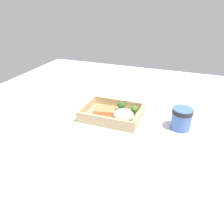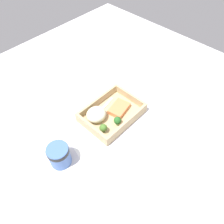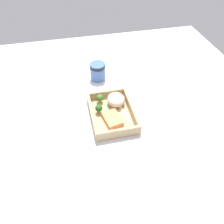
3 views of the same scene
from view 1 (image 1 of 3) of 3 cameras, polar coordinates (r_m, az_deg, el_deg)
The scene contains 10 objects.
ground_plane at distance 99.50cm, azimuth 0.00°, elevation -1.88°, with size 160.00×160.00×2.00cm, color silver.
takeout_tray at distance 98.70cm, azimuth 0.00°, elevation -1.07°, with size 26.07×19.17×1.20cm, color tan.
tray_rim at distance 97.52cm, azimuth 0.00°, elevation 0.19°, with size 26.07×19.17×3.74cm.
salmon_fillet at distance 99.69cm, azimuth -1.98°, elevation 0.35°, with size 9.43×6.66×2.23cm, color #ED824E.
mashed_potatoes at distance 92.57cm, azimuth 2.99°, elevation -0.93°, with size 8.97×8.28×5.35cm, color #EFE3C0.
broccoli_floret_1 at distance 98.05cm, azimuth 5.89°, elevation 0.63°, with size 3.26×3.26×4.30cm.
broccoli_floret_2 at distance 101.10cm, azimuth 2.41°, elevation 1.68°, with size 3.27×3.27×4.33cm.
fork at distance 93.66cm, azimuth -0.01°, elevation -2.24°, with size 15.85×4.37×0.44cm.
paper_cup at distance 92.84cm, azimuth 17.74°, elevation -1.39°, with size 8.28×8.28×9.16cm.
receipt_slip at distance 101.56cm, azimuth 12.35°, elevation -1.20°, with size 8.42×13.79×0.24cm, color white.
Camera 1 is at (30.01, -80.64, 48.96)cm, focal length 35.00 mm.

